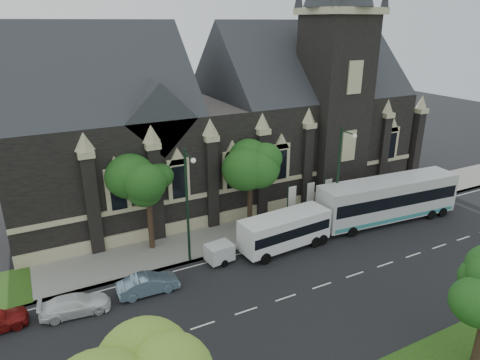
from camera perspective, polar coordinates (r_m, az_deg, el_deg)
ground at (r=29.67m, az=6.13°, el=-15.40°), size 160.00×160.00×0.00m
sidewalk at (r=36.66m, az=-2.09°, el=-7.61°), size 80.00×5.00×0.15m
museum at (r=43.88m, az=-1.41°, el=8.44°), size 40.00×17.70×29.90m
tree_walk_right at (r=36.73m, az=1.51°, el=2.21°), size 4.08×4.08×7.80m
tree_walk_left at (r=33.56m, az=-12.08°, el=-0.20°), size 3.91×3.91×7.64m
street_lamp_near at (r=37.87m, az=13.21°, el=1.10°), size 0.36×1.88×9.00m
street_lamp_mid at (r=31.08m, az=-6.97°, el=-2.83°), size 0.36×1.88×9.00m
banner_flag_left at (r=38.11m, az=6.76°, el=-2.76°), size 0.90×0.10×4.00m
banner_flag_center at (r=39.20m, az=9.19°, el=-2.21°), size 0.90×0.10×4.00m
banner_flag_right at (r=40.35m, az=11.49°, el=-1.68°), size 0.90×0.10×4.00m
tour_coach at (r=41.07m, az=19.20°, el=-2.38°), size 13.90×4.05×4.00m
shuttle_bus at (r=34.51m, az=6.03°, el=-6.58°), size 7.76×3.12×2.94m
box_trailer at (r=32.83m, az=-2.77°, el=-9.65°), size 2.92×1.72×1.52m
sedan at (r=30.27m, az=-12.19°, el=-13.43°), size 4.16×1.56×1.36m
car_far_white at (r=29.76m, az=-21.19°, el=-15.29°), size 4.43×2.16×1.24m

